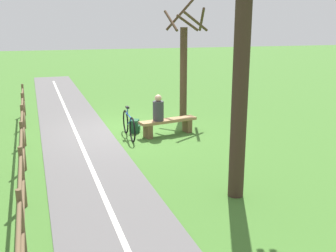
% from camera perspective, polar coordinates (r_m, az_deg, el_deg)
% --- Properties ---
extents(ground_plane, '(80.00, 80.00, 0.00)m').
position_cam_1_polar(ground_plane, '(12.46, -6.11, -0.82)').
color(ground_plane, '#3D6B28').
extents(paved_path, '(3.33, 36.05, 0.02)m').
position_cam_1_polar(paved_path, '(8.53, -9.81, -8.24)').
color(paved_path, '#565454').
rests_on(paved_path, ground_plane).
extents(path_centre_line, '(1.23, 31.98, 0.00)m').
position_cam_1_polar(path_centre_line, '(8.52, -9.82, -8.18)').
color(path_centre_line, silver).
rests_on(path_centre_line, paved_path).
extents(bench, '(1.83, 0.75, 0.48)m').
position_cam_1_polar(bench, '(11.99, 0.02, 0.29)').
color(bench, '#937047').
rests_on(bench, ground_plane).
extents(person_seated, '(0.38, 0.38, 0.77)m').
position_cam_1_polar(person_seated, '(11.73, -1.39, 2.38)').
color(person_seated, '#38383D').
rests_on(person_seated, bench).
extents(bicycle, '(0.08, 1.71, 0.89)m').
position_cam_1_polar(bicycle, '(11.76, -5.58, 0.16)').
color(bicycle, black).
rests_on(bicycle, ground_plane).
extents(backpack, '(0.36, 0.40, 0.39)m').
position_cam_1_polar(backpack, '(12.32, -4.71, -0.03)').
color(backpack, '#1E4C2D').
rests_on(backpack, ground_plane).
extents(fence_roadside, '(0.58, 11.92, 1.14)m').
position_cam_1_polar(fence_roadside, '(9.58, -19.93, -2.11)').
color(fence_roadside, brown).
rests_on(fence_roadside, ground_plane).
extents(tree_far_right, '(1.35, 1.42, 4.20)m').
position_cam_1_polar(tree_far_right, '(13.80, 2.32, 8.83)').
color(tree_far_right, '#473323').
rests_on(tree_far_right, ground_plane).
extents(tree_far_left, '(1.01, 1.18, 5.14)m').
position_cam_1_polar(tree_far_left, '(7.42, 10.81, 7.12)').
color(tree_far_left, '#38281E').
rests_on(tree_far_left, ground_plane).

